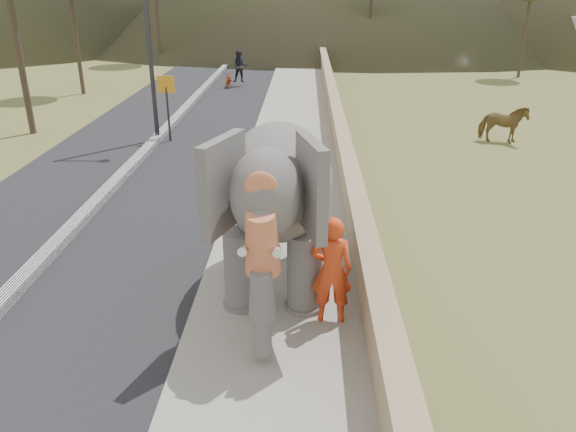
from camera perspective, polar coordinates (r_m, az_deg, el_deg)
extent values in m
plane|color=olive|center=(8.79, -1.83, -16.12)|extent=(160.00, 160.00, 0.00)
cube|color=black|center=(18.53, -15.58, 4.69)|extent=(7.00, 120.00, 0.03)
cube|color=black|center=(18.50, -15.61, 4.97)|extent=(0.35, 120.00, 0.22)
cube|color=#9E9687|center=(17.69, 0.13, 4.90)|extent=(3.00, 120.00, 0.15)
cube|color=tan|center=(17.58, 5.54, 6.30)|extent=(0.30, 120.00, 1.10)
cylinder|color=#2E2F34|center=(21.00, -14.07, 18.04)|extent=(0.16, 0.16, 8.00)
cylinder|color=#2D2D33|center=(21.18, -12.06, 10.01)|extent=(0.08, 0.08, 2.00)
cube|color=orange|center=(20.97, -12.31, 12.94)|extent=(0.60, 0.05, 0.60)
imported|color=brown|center=(22.09, 20.99, 8.71)|extent=(1.74, 1.02, 1.38)
imported|color=silver|center=(46.21, 22.74, 15.20)|extent=(4.46, 2.44, 1.44)
imported|color=red|center=(9.34, 4.46, -5.52)|extent=(0.69, 0.46, 1.91)
imported|color=maroon|center=(32.36, -6.05, 13.65)|extent=(0.56, 1.61, 0.84)
imported|color=black|center=(32.18, -4.92, 14.90)|extent=(0.85, 0.66, 1.74)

